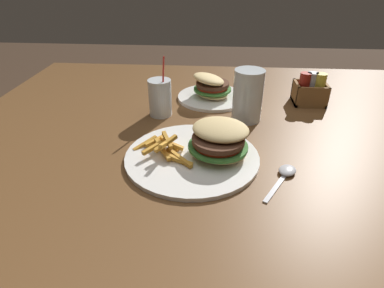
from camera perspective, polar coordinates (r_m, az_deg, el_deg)
dining_table at (r=0.87m, az=5.30°, el=-5.77°), size 1.52×1.36×0.71m
meal_plate_near at (r=0.76m, az=2.26°, el=-0.76°), size 0.32×0.32×0.09m
beer_glass at (r=0.94m, az=9.87°, el=8.14°), size 0.08×0.08×0.15m
juice_glass at (r=0.97m, az=-5.69°, el=8.01°), size 0.07×0.07×0.18m
spoon at (r=0.74m, az=16.35°, el=-4.89°), size 0.09×0.14×0.01m
meal_plate_far at (r=1.09m, az=3.49°, el=9.56°), size 0.23×0.23×0.09m
condiment_caddy at (r=1.11m, az=20.28°, el=8.80°), size 0.10×0.09×0.10m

